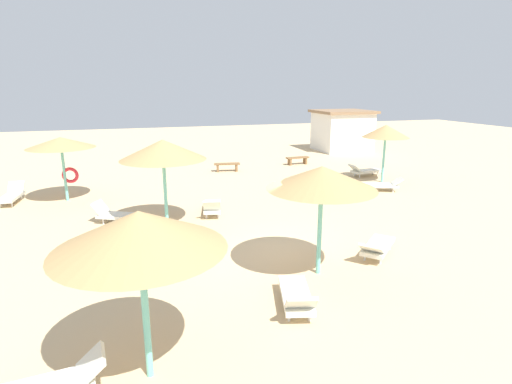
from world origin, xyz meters
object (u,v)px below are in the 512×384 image
Objects in this scene: lounger_5 at (118,214)px; beach_cabana at (342,130)px; lounger_7 at (383,184)px; lounger_1 at (297,296)px; bench_0 at (297,159)px; parasol_0 at (163,150)px; lounger_6 at (377,247)px; lounger_2 at (364,171)px; parasol_4 at (139,231)px; parasol_3 at (61,143)px; parasol_1 at (322,178)px; lounger_0 at (212,207)px; lounger_3 at (12,195)px; bench_1 at (227,166)px; parasol_2 at (386,131)px.

beach_cabana reaches higher than lounger_5.
lounger_1 is at bearing -133.09° from lounger_7.
lounger_5 reaches higher than bench_0.
lounger_6 is at bearing -38.50° from parasol_0.
parasol_0 is 1.61× the size of lounger_2.
lounger_5 is at bearing 94.52° from parasol_4.
lounger_2 is (11.28, 5.26, -2.46)m from parasol_0.
parasol_3 is at bearing 102.90° from parasol_4.
bench_0 is at bearing 117.13° from lounger_2.
parasol_1 is at bearing -133.77° from lounger_7.
lounger_0 is 0.99× the size of lounger_1.
parasol_1 is at bearing -46.42° from lounger_3.
parasol_3 is 9.34m from bench_1.
lounger_1 is 15.43m from bench_1.
beach_cabana reaches higher than lounger_7.
parasol_0 reaches higher than lounger_0.
parasol_1 reaches higher than lounger_1.
lounger_1 is 1.08× the size of lounger_6.
parasol_1 is at bearing 50.27° from lounger_1.
parasol_0 reaches higher than lounger_2.
lounger_0 is 11.29m from bench_0.
parasol_4 reaches higher than parasol_1.
bench_1 is at bearing 82.53° from lounger_1.
bench_0 is at bearing 67.04° from lounger_1.
parasol_2 is at bearing 16.62° from lounger_0.
parasol_0 reaches higher than lounger_6.
parasol_3 is at bearing -9.93° from lounger_3.
lounger_3 is (-9.64, 10.13, -2.30)m from parasol_1.
bench_1 is at bearing -153.28° from beach_cabana.
lounger_5 is 12.09m from lounger_7.
parasol_0 is 1.61× the size of lounger_0.
lounger_0 is at bearing -129.93° from bench_0.
lounger_1 is at bearing -149.52° from lounger_6.
lounger_6 is at bearing 30.48° from lounger_1.
parasol_2 is 17.74m from lounger_3.
beach_cabana is at bearing 23.13° from lounger_3.
parasol_3 is (-3.86, 4.76, -0.25)m from parasol_0.
lounger_5 reaches higher than lounger_2.
bench_1 is (4.27, 8.80, -2.43)m from parasol_0.
lounger_1 is at bearing -121.09° from beach_cabana.
bench_1 is (10.38, 3.65, 0.02)m from lounger_3.
parasol_2 is at bearing 42.83° from parasol_4.
lounger_1 is 3.94m from lounger_6.
parasol_0 is 7.64m from lounger_6.
lounger_1 is (6.13, -11.26, -2.20)m from parasol_3.
parasol_4 is (-12.42, -11.52, 0.04)m from parasol_2.
parasol_0 is 6.10m from parasol_1.
parasol_1 reaches higher than bench_0.
lounger_2 is 17.39m from lounger_3.
bench_0 is 4.86m from bench_1.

